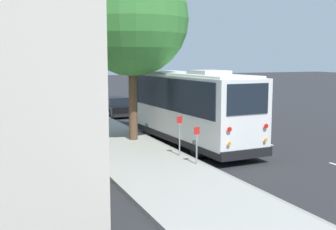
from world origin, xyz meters
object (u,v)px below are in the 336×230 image
object	(u,v)px
shuttle_bus	(191,105)
sign_post_near	(197,145)
parked_sedan_gray	(94,98)
parked_sedan_black	(115,107)
sign_post_far	(180,135)
street_tree	(131,12)

from	to	relation	value
shuttle_bus	sign_post_near	size ratio (longest dim) A/B	6.42
parked_sedan_gray	sign_post_near	distance (m)	22.21
parked_sedan_black	parked_sedan_gray	xyz separation A→B (m)	(6.86, -0.12, -0.01)
parked_sedan_black	sign_post_near	xyz separation A→B (m)	(-15.31, 1.30, 0.26)
shuttle_bus	parked_sedan_gray	xyz separation A→B (m)	(18.28, 0.28, -1.33)
sign_post_near	sign_post_far	distance (m)	1.52
sign_post_near	sign_post_far	bearing A→B (deg)	0.00
sign_post_far	parked_sedan_black	bearing A→B (deg)	-5.37
parked_sedan_black	sign_post_near	bearing A→B (deg)	174.65
parked_sedan_gray	street_tree	distance (m)	17.56
parked_sedan_black	street_tree	bearing A→B (deg)	168.21
shuttle_bus	street_tree	world-z (taller)	street_tree
shuttle_bus	street_tree	bearing A→B (deg)	50.11
parked_sedan_gray	sign_post_far	size ratio (longest dim) A/B	2.86
parked_sedan_gray	sign_post_near	world-z (taller)	sign_post_near
shuttle_bus	street_tree	size ratio (longest dim) A/B	0.98
sign_post_far	parked_sedan_gray	bearing A→B (deg)	-3.92
shuttle_bus	parked_sedan_black	size ratio (longest dim) A/B	1.98
street_tree	shuttle_bus	bearing A→B (deg)	-127.53
shuttle_bus	sign_post_far	size ratio (longest dim) A/B	5.60
parked_sedan_gray	sign_post_far	world-z (taller)	sign_post_far
parked_sedan_black	street_tree	world-z (taller)	street_tree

